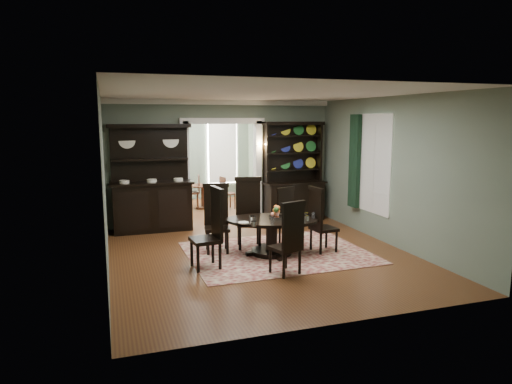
# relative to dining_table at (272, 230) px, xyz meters

# --- Properties ---
(room) EXTENTS (5.51, 6.01, 3.01)m
(room) POSITION_rel_dining_table_xyz_m (-0.21, -0.03, 1.10)
(room) COLOR brown
(room) RESTS_ON ground
(parlor) EXTENTS (3.51, 3.50, 3.01)m
(parlor) POSITION_rel_dining_table_xyz_m (-0.21, 5.46, 1.04)
(parlor) COLOR brown
(parlor) RESTS_ON ground
(doorway_trim) EXTENTS (2.08, 0.25, 2.57)m
(doorway_trim) POSITION_rel_dining_table_xyz_m (-0.21, 2.92, 1.14)
(doorway_trim) COLOR silver
(doorway_trim) RESTS_ON floor
(right_window) EXTENTS (0.15, 1.47, 2.12)m
(right_window) POSITION_rel_dining_table_xyz_m (2.48, 0.85, 1.12)
(right_window) COLOR white
(right_window) RESTS_ON wall_right
(wall_sconce) EXTENTS (0.27, 0.21, 0.21)m
(wall_sconce) POSITION_rel_dining_table_xyz_m (0.74, 2.77, 1.41)
(wall_sconce) COLOR #B77E30
(wall_sconce) RESTS_ON back_wall_right
(rug) EXTENTS (3.42, 2.72, 0.01)m
(rug) POSITION_rel_dining_table_xyz_m (0.13, 0.03, -0.47)
(rug) COLOR maroon
(rug) RESTS_ON floor
(dining_table) EXTENTS (2.06, 2.06, 0.69)m
(dining_table) POSITION_rel_dining_table_xyz_m (0.00, 0.00, 0.00)
(dining_table) COLOR black
(dining_table) RESTS_ON rug
(centerpiece) EXTENTS (1.52, 0.98, 0.25)m
(centerpiece) POSITION_rel_dining_table_xyz_m (0.10, -0.01, 0.28)
(centerpiece) COLOR silver
(centerpiece) RESTS_ON dining_table
(chair_far_left) EXTENTS (0.56, 0.54, 1.32)m
(chair_far_left) POSITION_rel_dining_table_xyz_m (-0.94, 0.55, 0.22)
(chair_far_left) COLOR black
(chair_far_left) RESTS_ON rug
(chair_far_mid) EXTENTS (0.61, 0.59, 1.40)m
(chair_far_mid) POSITION_rel_dining_table_xyz_m (-0.25, 0.68, 0.26)
(chair_far_mid) COLOR black
(chair_far_mid) RESTS_ON rug
(chair_far_right) EXTENTS (0.55, 0.53, 1.17)m
(chair_far_right) POSITION_rel_dining_table_xyz_m (0.56, 0.57, 0.14)
(chair_far_right) COLOR black
(chair_far_right) RESTS_ON rug
(chair_end_left) EXTENTS (0.54, 0.56, 1.40)m
(chair_end_left) POSITION_rel_dining_table_xyz_m (-1.24, -0.40, 0.26)
(chair_end_left) COLOR black
(chair_end_left) RESTS_ON rug
(chair_end_right) EXTENTS (0.49, 0.52, 1.28)m
(chair_end_right) POSITION_rel_dining_table_xyz_m (0.91, -0.16, 0.19)
(chair_end_right) COLOR black
(chair_end_right) RESTS_ON rug
(chair_near) EXTENTS (0.58, 0.56, 1.25)m
(chair_near) POSITION_rel_dining_table_xyz_m (-0.14, -1.21, 0.18)
(chair_near) COLOR black
(chair_near) RESTS_ON rug
(sideboard) EXTENTS (1.85, 0.66, 2.44)m
(sideboard) POSITION_rel_dining_table_xyz_m (-1.96, 2.64, 0.37)
(sideboard) COLOR black
(sideboard) RESTS_ON floor
(welsh_dresser) EXTENTS (1.62, 0.68, 2.48)m
(welsh_dresser) POSITION_rel_dining_table_xyz_m (1.55, 2.65, 0.42)
(welsh_dresser) COLOR black
(welsh_dresser) RESTS_ON floor
(parlor_table) EXTENTS (0.73, 0.73, 0.68)m
(parlor_table) POSITION_rel_dining_table_xyz_m (-0.33, 4.85, -0.03)
(parlor_table) COLOR #502716
(parlor_table) RESTS_ON parlor_floor
(parlor_chair_left) EXTENTS (0.43, 0.41, 0.98)m
(parlor_chair_left) POSITION_rel_dining_table_xyz_m (-0.56, 4.84, 0.04)
(parlor_chair_left) COLOR #502716
(parlor_chair_left) RESTS_ON parlor_floor
(parlor_chair_right) EXTENTS (0.42, 0.41, 0.93)m
(parlor_chair_right) POSITION_rel_dining_table_xyz_m (0.29, 4.54, 0.02)
(parlor_chair_right) COLOR #502716
(parlor_chair_right) RESTS_ON parlor_floor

